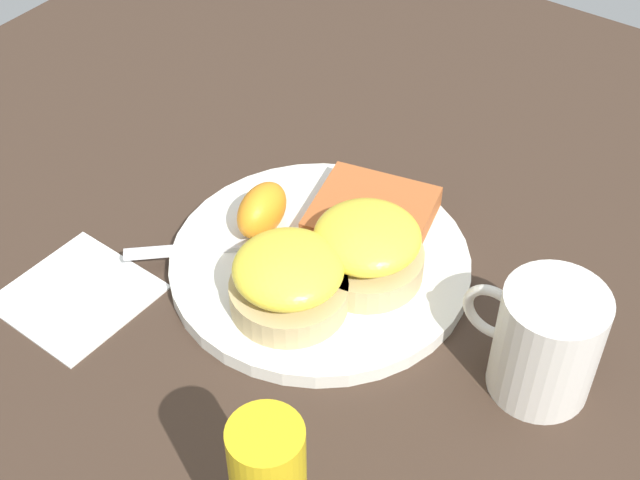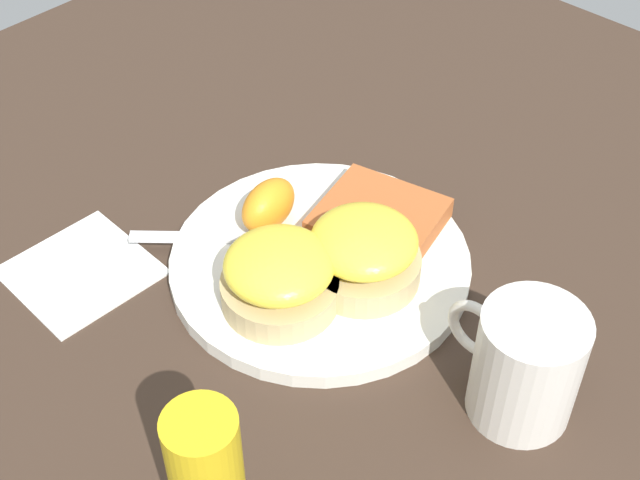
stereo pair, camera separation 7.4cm
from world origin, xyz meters
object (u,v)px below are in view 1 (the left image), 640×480
(sandwich_benedict_left, at_px, (288,280))
(sandwich_benedict_right, at_px, (367,248))
(fork, at_px, (282,242))
(hashbrown_patty, at_px, (372,214))
(cup, at_px, (545,342))
(orange_wedge, at_px, (263,209))

(sandwich_benedict_left, distance_m, sandwich_benedict_right, 0.07)
(fork, bearing_deg, sandwich_benedict_left, 131.89)
(hashbrown_patty, bearing_deg, sandwich_benedict_left, 89.86)
(hashbrown_patty, height_order, fork, hashbrown_patty)
(sandwich_benedict_right, bearing_deg, cup, 175.67)
(sandwich_benedict_right, distance_m, orange_wedge, 0.10)
(sandwich_benedict_left, bearing_deg, fork, -48.11)
(sandwich_benedict_left, relative_size, cup, 0.89)
(sandwich_benedict_left, distance_m, fork, 0.08)
(sandwich_benedict_left, xyz_separation_m, sandwich_benedict_right, (-0.03, -0.07, 0.00))
(orange_wedge, bearing_deg, fork, 163.17)
(sandwich_benedict_left, distance_m, cup, 0.20)
(orange_wedge, relative_size, cup, 0.56)
(sandwich_benedict_left, height_order, hashbrown_patty, sandwich_benedict_left)
(sandwich_benedict_right, distance_m, fork, 0.08)
(sandwich_benedict_left, height_order, fork, sandwich_benedict_left)
(cup, bearing_deg, hashbrown_patty, -19.46)
(cup, bearing_deg, sandwich_benedict_right, -4.33)
(orange_wedge, relative_size, fork, 0.32)
(sandwich_benedict_right, bearing_deg, sandwich_benedict_left, 65.19)
(sandwich_benedict_right, bearing_deg, hashbrown_patty, -61.57)
(sandwich_benedict_right, relative_size, fork, 0.51)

